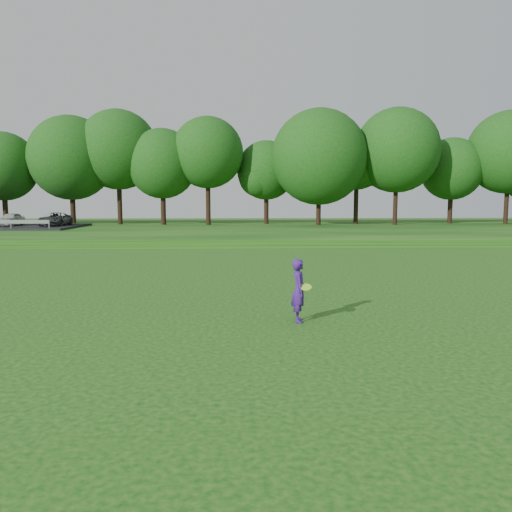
{
  "coord_description": "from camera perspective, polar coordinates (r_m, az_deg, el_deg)",
  "views": [
    {
      "loc": [
        2.87,
        -13.41,
        3.26
      ],
      "look_at": [
        3.44,
        3.53,
        1.3
      ],
      "focal_mm": 35.0,
      "sensor_mm": 36.0,
      "label": 1
    }
  ],
  "objects": [
    {
      "name": "treeline",
      "position": [
        51.71,
        -5.23,
        11.93
      ],
      "size": [
        104.0,
        7.0,
        15.0
      ],
      "primitive_type": null,
      "color": "#104713",
      "rests_on": "berm"
    },
    {
      "name": "ground",
      "position": [
        14.09,
        -13.74,
        -6.97
      ],
      "size": [
        140.0,
        140.0,
        0.0
      ],
      "primitive_type": "plane",
      "color": "#0C430F",
      "rests_on": "ground"
    },
    {
      "name": "walking_path",
      "position": [
        33.68,
        -6.82,
        1.03
      ],
      "size": [
        130.0,
        1.6,
        0.04
      ],
      "primitive_type": "cube",
      "color": "gray",
      "rests_on": "ground"
    },
    {
      "name": "woman",
      "position": [
        13.25,
        4.93,
        -3.94
      ],
      "size": [
        0.52,
        0.66,
        1.68
      ],
      "color": "#3F1B79",
      "rests_on": "ground"
    },
    {
      "name": "berm",
      "position": [
        47.58,
        -5.41,
        2.99
      ],
      "size": [
        130.0,
        30.0,
        0.6
      ],
      "primitive_type": "cube",
      "color": "#0C430F",
      "rests_on": "ground"
    }
  ]
}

